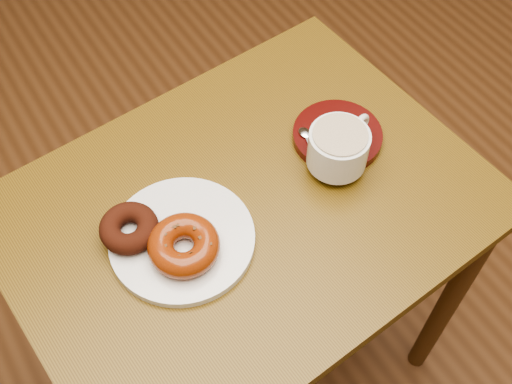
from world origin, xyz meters
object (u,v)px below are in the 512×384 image
donut_plate (182,239)px  coffee_cup (339,147)px  cafe_table (246,240)px  saucer (337,136)px

donut_plate → coffee_cup: size_ratio=1.74×
cafe_table → donut_plate: 0.17m
cafe_table → coffee_cup: (0.17, -0.02, 0.16)m
cafe_table → donut_plate: size_ratio=3.55×
coffee_cup → cafe_table: bearing=158.2°
donut_plate → coffee_cup: bearing=-2.0°
donut_plate → saucer: bearing=6.5°
saucer → coffee_cup: (-0.04, -0.05, 0.04)m
saucer → coffee_cup: coffee_cup is taller
cafe_table → saucer: saucer is taller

